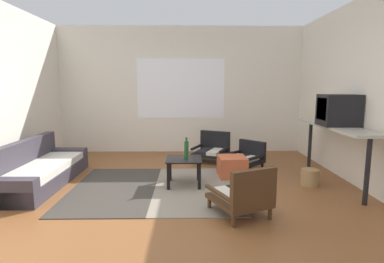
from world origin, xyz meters
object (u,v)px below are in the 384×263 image
(armchair_striped_foreground, at_px, (243,195))
(armchair_corner, at_px, (246,157))
(coffee_table, at_px, (184,164))
(wicker_basket, at_px, (310,177))
(clay_vase, at_px, (322,114))
(crt_television, at_px, (338,110))
(glass_bottle, at_px, (186,150))
(armchair_by_window, at_px, (212,148))
(ottoman_orange, at_px, (232,167))
(couch, at_px, (38,171))
(console_shelf, at_px, (335,131))

(armchair_striped_foreground, relative_size, armchair_corner, 1.02)
(coffee_table, height_order, wicker_basket, coffee_table)
(clay_vase, xyz_separation_m, wicker_basket, (-0.39, -0.60, -0.88))
(crt_television, xyz_separation_m, wicker_basket, (-0.38, -0.06, -0.98))
(glass_bottle, bearing_deg, armchair_by_window, 71.61)
(armchair_corner, bearing_deg, ottoman_orange, -124.70)
(coffee_table, relative_size, ottoman_orange, 1.20)
(armchair_by_window, bearing_deg, ottoman_orange, -77.14)
(wicker_basket, bearing_deg, clay_vase, 57.33)
(couch, distance_m, coffee_table, 2.17)
(armchair_striped_foreground, bearing_deg, console_shelf, 37.28)
(coffee_table, relative_size, clay_vase, 1.50)
(armchair_corner, relative_size, glass_bottle, 2.46)
(glass_bottle, bearing_deg, wicker_basket, 0.02)
(armchair_by_window, xyz_separation_m, ottoman_orange, (0.24, -1.05, -0.08))
(armchair_striped_foreground, relative_size, clay_vase, 2.33)
(wicker_basket, bearing_deg, armchair_corner, 131.51)
(console_shelf, bearing_deg, armchair_corner, 146.96)
(couch, distance_m, console_shelf, 4.44)
(armchair_striped_foreground, distance_m, wicker_basket, 1.60)
(clay_vase, height_order, glass_bottle, clay_vase)
(glass_bottle, bearing_deg, couch, 177.09)
(wicker_basket, bearing_deg, armchair_by_window, 131.77)
(armchair_corner, bearing_deg, couch, -166.65)
(coffee_table, distance_m, crt_television, 2.37)
(armchair_by_window, height_order, ottoman_orange, armchair_by_window)
(armchair_corner, xyz_separation_m, ottoman_orange, (-0.31, -0.44, -0.05))
(clay_vase, relative_size, glass_bottle, 1.08)
(console_shelf, relative_size, wicker_basket, 7.36)
(armchair_striped_foreground, bearing_deg, glass_bottle, 120.65)
(armchair_striped_foreground, distance_m, ottoman_orange, 1.51)
(armchair_corner, xyz_separation_m, crt_television, (1.16, -0.82, 0.89))
(couch, relative_size, coffee_table, 3.81)
(armchair_striped_foreground, xyz_separation_m, crt_television, (1.57, 1.13, 0.85))
(couch, relative_size, clay_vase, 5.71)
(clay_vase, bearing_deg, coffee_table, -165.67)
(clay_vase, bearing_deg, armchair_corner, 166.51)
(crt_television, bearing_deg, wicker_basket, -171.55)
(console_shelf, distance_m, clay_vase, 0.52)
(crt_television, height_order, wicker_basket, crt_television)
(glass_bottle, bearing_deg, crt_television, 1.50)
(couch, distance_m, glass_bottle, 2.23)
(wicker_basket, bearing_deg, console_shelf, 17.69)
(coffee_table, bearing_deg, clay_vase, 14.33)
(armchair_corner, xyz_separation_m, console_shelf, (1.16, -0.76, 0.57))
(ottoman_orange, bearing_deg, wicker_basket, -21.89)
(ottoman_orange, height_order, console_shelf, console_shelf)
(ottoman_orange, distance_m, wicker_basket, 1.17)
(console_shelf, bearing_deg, glass_bottle, -176.79)
(coffee_table, bearing_deg, crt_television, 0.72)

